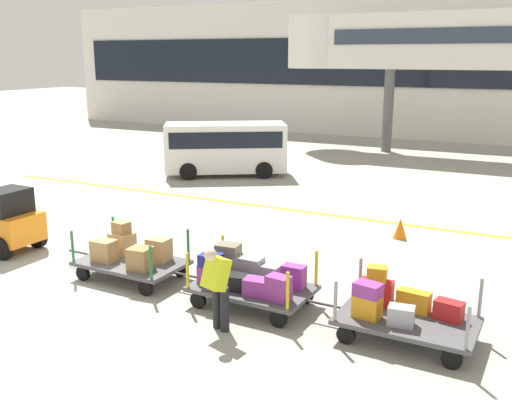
{
  "coord_description": "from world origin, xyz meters",
  "views": [
    {
      "loc": [
        8.88,
        -9.25,
        4.72
      ],
      "look_at": [
        2.52,
        3.27,
        1.13
      ],
      "focal_mm": 40.87,
      "sensor_mm": 36.0,
      "label": 1
    }
  ],
  "objects": [
    {
      "name": "ground_plane",
      "position": [
        0.0,
        0.0,
        0.0
      ],
      "size": [
        120.0,
        120.0,
        0.0
      ],
      "primitive_type": "plane",
      "color": "#9E9B91"
    },
    {
      "name": "apron_lead_line",
      "position": [
        0.81,
        7.08,
        0.0
      ],
      "size": [
        21.54,
        0.35,
        0.01
      ],
      "primitive_type": "cube",
      "rotation": [
        0.0,
        0.0,
        -0.01
      ],
      "color": "yellow",
      "rests_on": "ground_plane"
    },
    {
      "name": "terminal_building",
      "position": [
        0.0,
        25.98,
        4.0
      ],
      "size": [
        45.64,
        2.51,
        7.98
      ],
      "color": "silver",
      "rests_on": "ground_plane"
    },
    {
      "name": "jet_bridge",
      "position": [
        3.79,
        19.99,
        5.34
      ],
      "size": [
        16.65,
        3.0,
        6.7
      ],
      "color": "silver",
      "rests_on": "ground_plane"
    },
    {
      "name": "baggage_tug",
      "position": [
        -3.11,
        0.29,
        0.75
      ],
      "size": [
        2.13,
        1.28,
        1.58
      ],
      "color": "orange",
      "rests_on": "ground_plane"
    },
    {
      "name": "baggage_cart_lead",
      "position": [
        1.03,
        0.2,
        0.52
      ],
      "size": [
        3.02,
        1.46,
        1.14
      ],
      "color": "#4C4C4F",
      "rests_on": "ground_plane"
    },
    {
      "name": "baggage_cart_middle",
      "position": [
        3.97,
        0.1,
        0.54
      ],
      "size": [
        3.02,
        1.46,
        1.1
      ],
      "color": "#4C4C4F",
      "rests_on": "ground_plane"
    },
    {
      "name": "baggage_cart_tail",
      "position": [
        6.9,
        0.07,
        0.5
      ],
      "size": [
        3.02,
        1.46,
        1.1
      ],
      "color": "#4C4C4F",
      "rests_on": "ground_plane"
    },
    {
      "name": "baggage_handler",
      "position": [
        4.0,
        -1.12,
        0.87
      ],
      "size": [
        0.51,
        0.52,
        1.56
      ],
      "color": "black",
      "rests_on": "ground_plane"
    },
    {
      "name": "shuttle_van",
      "position": [
        -2.81,
        11.04,
        1.23
      ],
      "size": [
        5.08,
        4.14,
        2.1
      ],
      "color": "white",
      "rests_on": "ground_plane"
    },
    {
      "name": "safety_cone_near",
      "position": [
        5.59,
        5.7,
        0.28
      ],
      "size": [
        0.36,
        0.36,
        0.55
      ],
      "primitive_type": "cone",
      "color": "orange",
      "rests_on": "ground_plane"
    }
  ]
}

